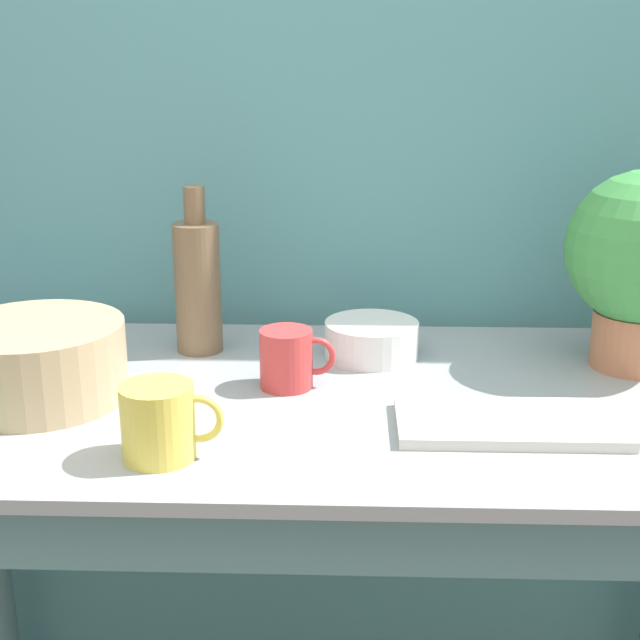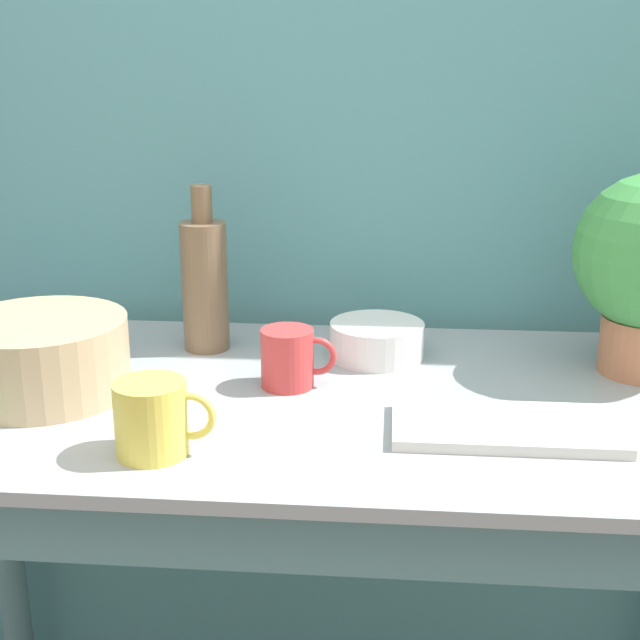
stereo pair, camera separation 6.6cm
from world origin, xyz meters
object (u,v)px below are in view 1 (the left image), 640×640
Objects in this scene: bowl_wash_large at (37,362)px; bowl_small_enamel_white at (372,339)px; bottle_tall at (198,284)px; mug_yellow at (160,422)px; mug_red at (288,359)px; tray_board at (509,423)px.

bowl_wash_large reaches higher than bowl_small_enamel_white.
bottle_tall is 0.43m from mug_yellow.
mug_red is 0.36m from tray_board.
bowl_wash_large reaches higher than mug_yellow.
mug_yellow is 0.49m from bowl_small_enamel_white.
mug_yellow reaches higher than mug_red.
bowl_wash_large is 1.66× the size of bowl_small_enamel_white.
mug_yellow is at bearing -40.58° from bowl_wash_large.
bowl_wash_large is 0.31m from bottle_tall.
mug_yellow is at bearing -87.65° from bottle_tall.
mug_yellow is 0.42× the size of tray_board.
bowl_wash_large is 0.55m from bowl_small_enamel_white.
mug_red reaches higher than bowl_small_enamel_white.
bowl_wash_large is 1.99× the size of mug_yellow.
bowl_small_enamel_white is 0.51× the size of tray_board.
mug_red reaches higher than tray_board.
bottle_tall is 0.91× the size of tray_board.
bottle_tall is (0.21, 0.23, 0.06)m from bowl_wash_large.
tray_board is (0.32, -0.15, -0.04)m from mug_red.
tray_board is at bearing 12.66° from mug_yellow.
mug_yellow is at bearing -167.34° from tray_board.
bowl_small_enamel_white reaches higher than tray_board.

